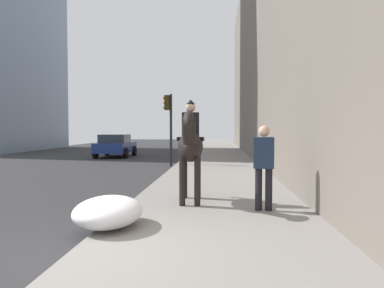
{
  "coord_description": "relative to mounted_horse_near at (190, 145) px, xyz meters",
  "views": [
    {
      "loc": [
        -4.58,
        -1.96,
        1.74
      ],
      "look_at": [
        4.0,
        -1.36,
        1.4
      ],
      "focal_mm": 34.11,
      "sensor_mm": 36.0,
      "label": 1
    }
  ],
  "objects": [
    {
      "name": "sidewalk_slab",
      "position": [
        -3.46,
        -0.58,
        -1.33
      ],
      "size": [
        120.0,
        3.89,
        0.12
      ],
      "primitive_type": "cube",
      "color": "gray",
      "rests_on": "ground"
    },
    {
      "name": "mounted_horse_near",
      "position": [
        0.0,
        0.0,
        0.0
      ],
      "size": [
        2.15,
        0.62,
        2.29
      ],
      "rotation": [
        0.0,
        0.0,
        3.18
      ],
      "color": "black",
      "rests_on": "sidewalk_slab"
    },
    {
      "name": "pedestrian_greeting",
      "position": [
        -0.71,
        -1.52,
        -0.3
      ],
      "size": [
        0.31,
        0.43,
        1.7
      ],
      "rotation": [
        0.0,
        0.0,
        -0.14
      ],
      "color": "black",
      "rests_on": "sidewalk_slab"
    },
    {
      "name": "car_near_lane",
      "position": [
        14.72,
        5.88,
        -0.65
      ],
      "size": [
        3.94,
        2.1,
        1.44
      ],
      "rotation": [
        0.0,
        0.0,
        0.01
      ],
      "color": "navy",
      "rests_on": "ground"
    },
    {
      "name": "traffic_light_near_curb",
      "position": [
        9.04,
        1.69,
        0.91
      ],
      "size": [
        0.2,
        0.44,
        3.41
      ],
      "color": "black",
      "rests_on": "ground"
    },
    {
      "name": "snow_pile_near",
      "position": [
        -2.14,
        1.21,
        -1.02
      ],
      "size": [
        1.46,
        1.12,
        0.51
      ],
      "primitive_type": "ellipsoid",
      "color": "white",
      "rests_on": "sidewalk_slab"
    }
  ]
}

